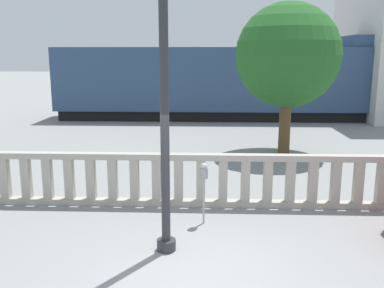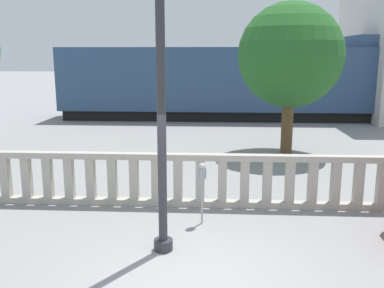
{
  "view_description": "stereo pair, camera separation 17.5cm",
  "coord_description": "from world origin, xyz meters",
  "px_view_note": "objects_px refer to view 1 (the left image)",
  "views": [
    {
      "loc": [
        0.19,
        -6.25,
        3.51
      ],
      "look_at": [
        -0.25,
        4.33,
        1.28
      ],
      "focal_mm": 40.0,
      "sensor_mm": 36.0,
      "label": 1
    },
    {
      "loc": [
        0.36,
        -6.24,
        3.51
      ],
      "look_at": [
        -0.25,
        4.33,
        1.28
      ],
      "focal_mm": 40.0,
      "sensor_mm": 36.0,
      "label": 2
    }
  ],
  "objects_px": {
    "train_near": "(228,82)",
    "tree_right": "(288,56)",
    "parking_meter": "(204,175)",
    "lamppost": "(164,57)"
  },
  "relations": [
    {
      "from": "lamppost",
      "to": "parking_meter",
      "type": "relative_size",
      "value": 5.08
    },
    {
      "from": "train_near",
      "to": "tree_right",
      "type": "bearing_deg",
      "value": -78.51
    },
    {
      "from": "train_near",
      "to": "parking_meter",
      "type": "bearing_deg",
      "value": -94.23
    },
    {
      "from": "train_near",
      "to": "lamppost",
      "type": "bearing_deg",
      "value": -96.21
    },
    {
      "from": "train_near",
      "to": "tree_right",
      "type": "xyz_separation_m",
      "value": [
        1.69,
        -8.3,
        1.43
      ]
    },
    {
      "from": "lamppost",
      "to": "tree_right",
      "type": "bearing_deg",
      "value": 66.56
    },
    {
      "from": "lamppost",
      "to": "tree_right",
      "type": "height_order",
      "value": "lamppost"
    },
    {
      "from": "lamppost",
      "to": "train_near",
      "type": "height_order",
      "value": "lamppost"
    },
    {
      "from": "tree_right",
      "to": "train_near",
      "type": "bearing_deg",
      "value": 101.49
    },
    {
      "from": "lamppost",
      "to": "train_near",
      "type": "distance_m",
      "value": 16.44
    }
  ]
}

